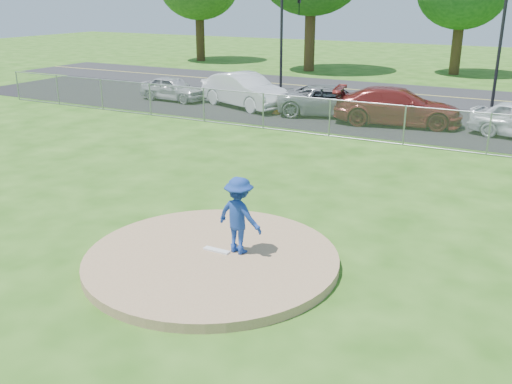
% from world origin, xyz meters
% --- Properties ---
extents(ground, '(120.00, 120.00, 0.00)m').
position_xyz_m(ground, '(0.00, 10.00, 0.00)').
color(ground, '#245111').
rests_on(ground, ground).
extents(pitchers_mound, '(5.40, 5.40, 0.20)m').
position_xyz_m(pitchers_mound, '(0.00, 0.00, 0.10)').
color(pitchers_mound, '#997654').
rests_on(pitchers_mound, ground).
extents(pitching_rubber, '(0.60, 0.15, 0.04)m').
position_xyz_m(pitching_rubber, '(0.00, 0.20, 0.22)').
color(pitching_rubber, white).
rests_on(pitching_rubber, pitchers_mound).
extents(chain_link_fence, '(40.00, 0.06, 1.50)m').
position_xyz_m(chain_link_fence, '(0.00, 12.00, 0.75)').
color(chain_link_fence, gray).
rests_on(chain_link_fence, ground).
extents(parking_lot, '(50.00, 8.00, 0.01)m').
position_xyz_m(parking_lot, '(0.00, 16.50, 0.01)').
color(parking_lot, black).
rests_on(parking_lot, ground).
extents(street, '(60.00, 7.00, 0.01)m').
position_xyz_m(street, '(0.00, 24.00, 0.00)').
color(street, '#242426').
rests_on(street, ground).
extents(traffic_signal_left, '(1.28, 0.20, 5.60)m').
position_xyz_m(traffic_signal_left, '(-8.76, 22.00, 3.36)').
color(traffic_signal_left, black).
rests_on(traffic_signal_left, ground).
extents(pitcher, '(1.17, 0.78, 1.67)m').
position_xyz_m(pitcher, '(0.45, 0.42, 1.04)').
color(pitcher, navy).
rests_on(pitcher, pitchers_mound).
extents(traffic_cone, '(0.41, 0.41, 0.80)m').
position_xyz_m(traffic_cone, '(-5.90, 15.19, 0.41)').
color(traffic_cone, '#E45F0C').
rests_on(traffic_cone, parking_lot).
extents(parked_car_silver, '(3.83, 1.72, 1.28)m').
position_xyz_m(parked_car_silver, '(-12.44, 15.79, 0.65)').
color(parked_car_silver, '#ADADB2').
rests_on(parked_car_silver, parking_lot).
extents(parked_car_white, '(5.44, 3.54, 1.69)m').
position_xyz_m(parked_car_white, '(-8.09, 15.90, 0.86)').
color(parked_car_white, silver).
rests_on(parked_car_white, parking_lot).
extents(parked_car_gray, '(5.51, 3.71, 1.40)m').
position_xyz_m(parked_car_gray, '(-3.45, 15.97, 0.71)').
color(parked_car_gray, gray).
rests_on(parked_car_gray, parking_lot).
extents(parked_car_darkred, '(5.82, 3.26, 1.59)m').
position_xyz_m(parked_car_darkred, '(-0.19, 15.47, 0.81)').
color(parked_car_darkred, maroon).
rests_on(parked_car_darkred, parking_lot).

